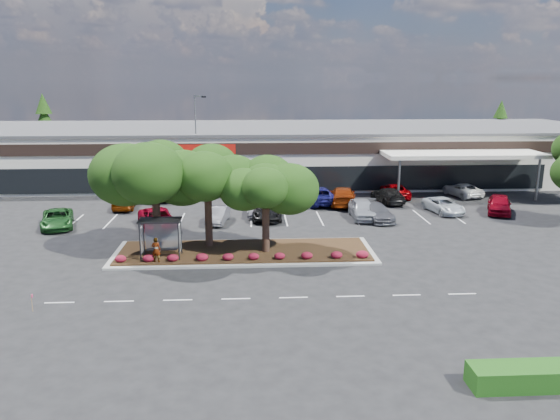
{
  "coord_description": "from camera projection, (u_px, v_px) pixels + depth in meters",
  "views": [
    {
      "loc": [
        -1.52,
        -32.28,
        11.9
      ],
      "look_at": [
        0.6,
        6.04,
        2.6
      ],
      "focal_mm": 35.0,
      "sensor_mm": 36.0,
      "label": 1
    }
  ],
  "objects": [
    {
      "name": "car_16",
      "position": [
        395.0,
        191.0,
        55.8
      ],
      "size": [
        2.44,
        5.09,
        1.4
      ],
      "primitive_type": "imported",
      "rotation": [
        0.0,
        0.0,
        3.12
      ],
      "color": "#A00206",
      "rests_on": "ground"
    },
    {
      "name": "island_tree_mid",
      "position": [
        208.0,
        195.0,
        38.09
      ],
      "size": [
        6.6,
        6.6,
        7.32
      ],
      "primitive_type": null,
      "color": "#19340E",
      "rests_on": "landscape_island"
    },
    {
      "name": "car_14",
      "position": [
        318.0,
        195.0,
        53.02
      ],
      "size": [
        3.7,
        6.29,
        1.64
      ],
      "primitive_type": "imported",
      "rotation": [
        0.0,
        0.0,
        3.31
      ],
      "color": "navy",
      "rests_on": "ground"
    },
    {
      "name": "car_2",
      "position": [
        218.0,
        215.0,
        45.97
      ],
      "size": [
        2.04,
        4.27,
        1.35
      ],
      "primitive_type": "imported",
      "rotation": [
        0.0,
        0.0,
        -0.15
      ],
      "color": "slate",
      "rests_on": "ground"
    },
    {
      "name": "landscape_island",
      "position": [
        244.0,
        252.0,
        37.96
      ],
      "size": [
        18.0,
        6.0,
        0.26
      ],
      "color": "#9D9D98",
      "rests_on": "ground"
    },
    {
      "name": "bus_shelter",
      "position": [
        161.0,
        227.0,
        36.13
      ],
      "size": [
        2.75,
        1.55,
        2.59
      ],
      "color": "black",
      "rests_on": "landscape_island"
    },
    {
      "name": "car_12",
      "position": [
        272.0,
        196.0,
        52.44
      ],
      "size": [
        3.35,
        5.31,
        1.65
      ],
      "primitive_type": "imported",
      "rotation": [
        0.0,
        0.0,
        2.79
      ],
      "color": "#0C1352",
      "rests_on": "ground"
    },
    {
      "name": "conifer_north_east",
      "position": [
        499.0,
        131.0,
        77.68
      ],
      "size": [
        3.96,
        3.96,
        9.0
      ],
      "primitive_type": "cone",
      "color": "#19340E",
      "rests_on": "ground"
    },
    {
      "name": "car_10",
      "position": [
        156.0,
        193.0,
        54.62
      ],
      "size": [
        3.42,
        5.69,
        1.48
      ],
      "primitive_type": "imported",
      "rotation": [
        0.0,
        0.0,
        3.33
      ],
      "color": "#525159",
      "rests_on": "ground"
    },
    {
      "name": "retail_store",
      "position": [
        263.0,
        152.0,
        66.38
      ],
      "size": [
        80.4,
        25.2,
        6.25
      ],
      "color": "white",
      "rests_on": "ground"
    },
    {
      "name": "car_6",
      "position": [
        376.0,
        212.0,
        46.87
      ],
      "size": [
        2.74,
        5.16,
        1.42
      ],
      "primitive_type": "imported",
      "rotation": [
        0.0,
        0.0,
        0.16
      ],
      "color": "#4F4F55",
      "rests_on": "ground"
    },
    {
      "name": "light_pole",
      "position": [
        197.0,
        150.0,
        57.28
      ],
      "size": [
        1.43,
        0.55,
        10.25
      ],
      "rotation": [
        0.0,
        0.0,
        -0.13
      ],
      "color": "#9D9D98",
      "rests_on": "ground"
    },
    {
      "name": "car_4",
      "position": [
        267.0,
        210.0,
        47.29
      ],
      "size": [
        2.54,
        5.41,
        1.5
      ],
      "primitive_type": "imported",
      "rotation": [
        0.0,
        0.0,
        -0.01
      ],
      "color": "black",
      "rests_on": "ground"
    },
    {
      "name": "car_15",
      "position": [
        388.0,
        195.0,
        53.36
      ],
      "size": [
        2.81,
        5.3,
        1.46
      ],
      "primitive_type": "imported",
      "rotation": [
        0.0,
        0.0,
        3.3
      ],
      "color": "black",
      "rests_on": "ground"
    },
    {
      "name": "car_3",
      "position": [
        261.0,
        208.0,
        48.43
      ],
      "size": [
        2.52,
        4.51,
        1.41
      ],
      "primitive_type": "imported",
      "rotation": [
        0.0,
        0.0,
        -0.26
      ],
      "color": "#5B5B63",
      "rests_on": "ground"
    },
    {
      "name": "conifer_north_west",
      "position": [
        45.0,
        129.0,
        76.06
      ],
      "size": [
        4.4,
        4.4,
        10.0
      ],
      "primitive_type": "cone",
      "color": "#19340E",
      "rests_on": "ground"
    },
    {
      "name": "island_tree_east",
      "position": [
        266.0,
        205.0,
        36.95
      ],
      "size": [
        5.8,
        5.8,
        6.5
      ],
      "primitive_type": null,
      "color": "#19340E",
      "rests_on": "landscape_island"
    },
    {
      "name": "island_tree_west",
      "position": [
        155.0,
        194.0,
        37.16
      ],
      "size": [
        7.2,
        7.2,
        7.89
      ],
      "primitive_type": null,
      "color": "#19340E",
      "rests_on": "landscape_island"
    },
    {
      "name": "car_0",
      "position": [
        57.0,
        219.0,
        44.55
      ],
      "size": [
        3.72,
        5.63,
        1.44
      ],
      "primitive_type": "imported",
      "rotation": [
        0.0,
        0.0,
        0.28
      ],
      "color": "#205722",
      "rests_on": "ground"
    },
    {
      "name": "lane_markings",
      "position": [
        268.0,
        228.0,
        44.32
      ],
      "size": [
        33.12,
        20.06,
        0.01
      ],
      "color": "silver",
      "rests_on": "ground"
    },
    {
      "name": "ground",
      "position": [
        276.0,
        273.0,
        34.21
      ],
      "size": [
        160.0,
        160.0,
        0.0
      ],
      "primitive_type": "plane",
      "color": "black",
      "rests_on": "ground"
    },
    {
      "name": "car_5",
      "position": [
        362.0,
        209.0,
        47.35
      ],
      "size": [
        2.07,
        4.98,
        1.69
      ],
      "primitive_type": "imported",
      "rotation": [
        0.0,
        0.0,
        -0.02
      ],
      "color": "#A3A7AF",
      "rests_on": "ground"
    },
    {
      "name": "car_13",
      "position": [
        343.0,
        196.0,
        52.47
      ],
      "size": [
        3.08,
        6.14,
        1.71
      ],
      "primitive_type": "imported",
      "rotation": [
        0.0,
        0.0,
        3.02
      ],
      "color": "maroon",
      "rests_on": "ground"
    },
    {
      "name": "car_17",
      "position": [
        462.0,
        190.0,
        56.29
      ],
      "size": [
        3.31,
        5.29,
        1.36
      ],
      "primitive_type": "imported",
      "rotation": [
        0.0,
        0.0,
        3.37
      ],
      "color": "white",
      "rests_on": "ground"
    },
    {
      "name": "hedge_south_east",
      "position": [
        544.0,
        376.0,
        21.54
      ],
      "size": [
        6.0,
        1.3,
        0.9
      ],
      "primitive_type": "cube",
      "color": "#1A480E",
      "rests_on": "ground"
    },
    {
      "name": "car_1",
      "position": [
        157.0,
        219.0,
        44.35
      ],
      "size": [
        4.19,
        6.03,
        1.53
      ],
      "primitive_type": "imported",
      "rotation": [
        0.0,
        0.0,
        0.33
      ],
      "color": "maroon",
      "rests_on": "ground"
    },
    {
      "name": "car_7",
      "position": [
        444.0,
        205.0,
        49.42
      ],
      "size": [
        3.12,
        5.14,
        1.33
      ],
      "primitive_type": "imported",
      "rotation": [
        0.0,
        0.0,
        0.2
      ],
      "color": "silver",
      "rests_on": "ground"
    },
    {
      "name": "shrub_row",
      "position": [
        244.0,
        256.0,
        35.83
      ],
      "size": [
        17.0,
        0.8,
        0.5
      ],
      "primitive_type": null,
      "color": "maroon",
      "rests_on": "landscape_island"
    },
    {
      "name": "person_waiting",
      "position": [
        156.0,
        250.0,
        35.3
      ],
      "size": [
        0.67,
        0.51,
        1.65
      ],
      "primitive_type": "imported",
      "rotation": [
        0.0,
        0.0,
        2.93
      ],
      "color": "#594C47",
      "rests_on": "landscape_island"
    },
    {
      "name": "survey_stake",
      "position": [
        32.0,
        300.0,
        28.42
      ],
      "size": [
        0.08,
        0.14,
        0.96
      ],
      "color": "#A07D54",
      "rests_on": "ground"
    },
    {
      "name": "car_8",
      "position": [
        499.0,
        204.0,
        49.17
      ],
      "size": [
        3.7,
        5.24,
        1.66
      ],
      "primitive_type": "imported",
      "rotation": [
        0.0,
        0.0,
        -0.4
      ],
      "color": "maroon",
      "rests_on": "ground"
    },
    {
      "name": "car_9",
      "position": [
        125.0,
        200.0,
        50.94
      ],
      "size": [
        2.02,
        4.77,
        1.61
      ],
      "primitive_type": "imported",
      "rotation": [
        0.0,
        0.0,
        3.17
      ],
      "color": "#632504",
      "rests_on": "ground"
    }
  ]
}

